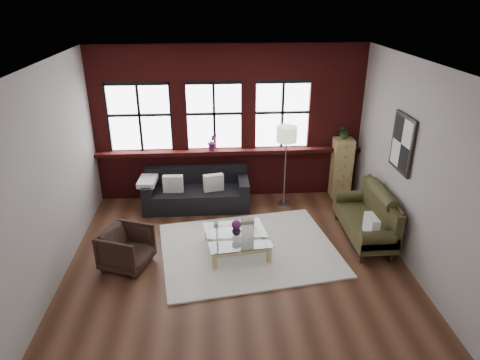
{
  "coord_description": "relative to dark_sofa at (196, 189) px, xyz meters",
  "views": [
    {
      "loc": [
        -0.36,
        -6.05,
        4.12
      ],
      "look_at": [
        0.1,
        0.6,
        1.15
      ],
      "focal_mm": 32.0,
      "sensor_mm": 36.0,
      "label": 1
    }
  ],
  "objects": [
    {
      "name": "wall_right",
      "position": [
        3.46,
        -1.9,
        1.22
      ],
      "size": [
        0.0,
        5.0,
        5.0
      ],
      "primitive_type": "plane",
      "rotation": [
        1.57,
        0.0,
        -1.57
      ],
      "color": "#A39C98",
      "rests_on": "ground"
    },
    {
      "name": "pillow_b",
      "position": [
        0.35,
        -0.1,
        0.19
      ],
      "size": [
        0.42,
        0.22,
        0.34
      ],
      "primitive_type": "cube",
      "rotation": [
        0.0,
        0.0,
        0.21
      ],
      "color": "white",
      "rests_on": "dark_sofa"
    },
    {
      "name": "window_left",
      "position": [
        -1.09,
        0.55,
        1.37
      ],
      "size": [
        1.38,
        0.1,
        1.5
      ],
      "primitive_type": null,
      "color": "black",
      "rests_on": "brick_backwall"
    },
    {
      "name": "armchair",
      "position": [
        -1.07,
        -2.02,
        -0.05
      ],
      "size": [
        0.93,
        0.92,
        0.66
      ],
      "primitive_type": "imported",
      "rotation": [
        0.0,
        0.0,
        1.2
      ],
      "color": "black",
      "rests_on": "floor"
    },
    {
      "name": "drawer_chest",
      "position": [
        3.09,
        0.33,
        0.26
      ],
      "size": [
        0.4,
        0.4,
        1.3
      ],
      "primitive_type": "cube",
      "color": "tan",
      "rests_on": "floor"
    },
    {
      "name": "floor_lamp",
      "position": [
        1.81,
        -0.04,
        0.54
      ],
      "size": [
        0.4,
        0.4,
        1.84
      ],
      "primitive_type": null,
      "color": "#A5A5A8",
      "rests_on": "floor"
    },
    {
      "name": "shag_rug",
      "position": [
        0.93,
        -1.71,
        -0.37
      ],
      "size": [
        3.24,
        2.72,
        0.03
      ],
      "primitive_type": "cube",
      "rotation": [
        0.0,
        0.0,
        0.15
      ],
      "color": "silver",
      "rests_on": "floor"
    },
    {
      "name": "flowers",
      "position": [
        0.72,
        -1.73,
        0.14
      ],
      "size": [
        0.17,
        0.17,
        0.17
      ],
      "primitive_type": "sphere",
      "color": "#65225F",
      "rests_on": "vase"
    },
    {
      "name": "dark_sofa",
      "position": [
        0.0,
        0.0,
        0.0
      ],
      "size": [
        2.12,
        0.86,
        0.77
      ],
      "primitive_type": null,
      "color": "black",
      "rests_on": "floor"
    },
    {
      "name": "wall_front",
      "position": [
        0.71,
        -4.4,
        1.22
      ],
      "size": [
        5.5,
        0.0,
        5.5
      ],
      "primitive_type": "plane",
      "rotation": [
        -1.57,
        0.0,
        0.0
      ],
      "color": "#A39C98",
      "rests_on": "ground"
    },
    {
      "name": "vintage_settee",
      "position": [
        3.01,
        -1.47,
        0.07
      ],
      "size": [
        0.76,
        1.71,
        0.91
      ],
      "primitive_type": null,
      "color": "#373319",
      "rests_on": "floor"
    },
    {
      "name": "brick_backwall",
      "position": [
        0.71,
        0.54,
        1.22
      ],
      "size": [
        5.5,
        0.12,
        3.2
      ],
      "primitive_type": null,
      "color": "#581414",
      "rests_on": "floor"
    },
    {
      "name": "sill_plant",
      "position": [
        0.36,
        0.42,
        0.88
      ],
      "size": [
        0.22,
        0.19,
        0.36
      ],
      "primitive_type": "imported",
      "rotation": [
        0.0,
        0.0,
        0.17
      ],
      "color": "#65225F",
      "rests_on": "sill_ledge"
    },
    {
      "name": "wall_poster",
      "position": [
        3.43,
        -1.6,
        1.47
      ],
      "size": [
        0.05,
        0.74,
        0.94
      ],
      "primitive_type": null,
      "color": "black",
      "rests_on": "wall_right"
    },
    {
      "name": "sill_ledge",
      "position": [
        0.71,
        0.45,
        0.66
      ],
      "size": [
        5.5,
        0.3,
        0.08
      ],
      "primitive_type": "cube",
      "color": "#581414",
      "rests_on": "brick_backwall"
    },
    {
      "name": "ceiling",
      "position": [
        0.71,
        -1.9,
        2.82
      ],
      "size": [
        5.5,
        5.5,
        0.0
      ],
      "primitive_type": "plane",
      "rotation": [
        3.14,
        0.0,
        0.0
      ],
      "color": "white",
      "rests_on": "ground"
    },
    {
      "name": "coffee_table",
      "position": [
        0.72,
        -1.73,
        -0.22
      ],
      "size": [
        1.16,
        1.16,
        0.35
      ],
      "primitive_type": null,
      "rotation": [
        0.0,
        0.0,
        0.14
      ],
      "color": "tan",
      "rests_on": "shag_rug"
    },
    {
      "name": "potted_plant_top",
      "position": [
        3.09,
        0.33,
        1.07
      ],
      "size": [
        0.3,
        0.27,
        0.31
      ],
      "primitive_type": "imported",
      "rotation": [
        0.0,
        0.0,
        0.1
      ],
      "color": "#2D5923",
      "rests_on": "drawer_chest"
    },
    {
      "name": "pillow_settee",
      "position": [
        2.93,
        -2.0,
        0.18
      ],
      "size": [
        0.15,
        0.38,
        0.34
      ],
      "primitive_type": "cube",
      "rotation": [
        0.0,
        0.0,
        0.02
      ],
      "color": "white",
      "rests_on": "vintage_settee"
    },
    {
      "name": "window_mid",
      "position": [
        0.41,
        0.55,
        1.37
      ],
      "size": [
        1.38,
        0.1,
        1.5
      ],
      "primitive_type": null,
      "color": "black",
      "rests_on": "brick_backwall"
    },
    {
      "name": "floor",
      "position": [
        0.71,
        -1.9,
        -0.38
      ],
      "size": [
        5.5,
        5.5,
        0.0
      ],
      "primitive_type": "plane",
      "color": "#462619",
      "rests_on": "ground"
    },
    {
      "name": "wall_back",
      "position": [
        0.71,
        0.6,
        1.22
      ],
      "size": [
        5.5,
        0.0,
        5.5
      ],
      "primitive_type": "plane",
      "rotation": [
        1.57,
        0.0,
        0.0
      ],
      "color": "#A39C98",
      "rests_on": "ground"
    },
    {
      "name": "vase",
      "position": [
        0.72,
        -1.73,
        0.03
      ],
      "size": [
        0.18,
        0.18,
        0.16
      ],
      "primitive_type": "imported",
      "rotation": [
        0.0,
        0.0,
        0.22
      ],
      "color": "#B2B2B2",
      "rests_on": "coffee_table"
    },
    {
      "name": "wall_left",
      "position": [
        -2.04,
        -1.9,
        1.22
      ],
      "size": [
        0.0,
        5.0,
        5.0
      ],
      "primitive_type": "plane",
      "rotation": [
        1.57,
        0.0,
        1.57
      ],
      "color": "#A39C98",
      "rests_on": "ground"
    },
    {
      "name": "pillow_a",
      "position": [
        -0.46,
        -0.1,
        0.19
      ],
      "size": [
        0.4,
        0.14,
        0.34
      ],
      "primitive_type": "cube",
      "rotation": [
        0.0,
        0.0,
        -0.01
      ],
      "color": "white",
      "rests_on": "dark_sofa"
    },
    {
      "name": "window_right",
      "position": [
        1.81,
        0.55,
        1.37
      ],
      "size": [
        1.38,
        0.1,
        1.5
      ],
      "primitive_type": null,
      "color": "black",
      "rests_on": "brick_backwall"
    }
  ]
}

